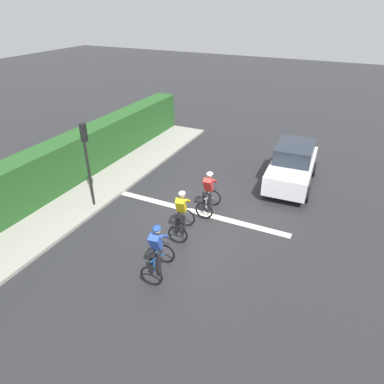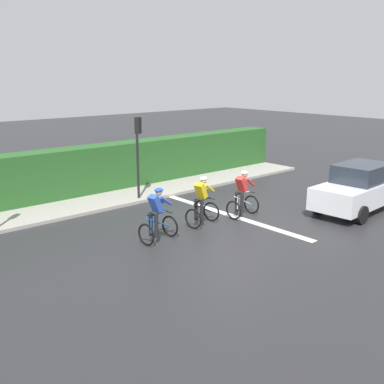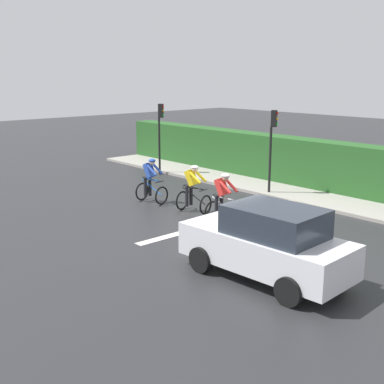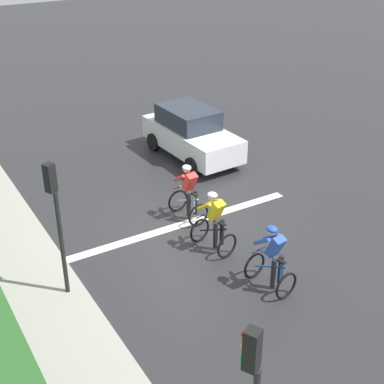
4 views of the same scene
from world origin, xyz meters
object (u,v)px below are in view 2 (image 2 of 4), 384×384
Objects in this scene: cyclist_second at (202,202)px; car_white at (358,188)px; traffic_light_near_crossing at (138,146)px; cyclist_mid at (242,195)px; cyclist_lead at (157,216)px.

car_white reaches higher than cyclist_second.
traffic_light_near_crossing is (3.96, -0.20, 1.43)m from cyclist_second.
cyclist_second is 4.22m from traffic_light_near_crossing.
car_white is 1.25× the size of traffic_light_near_crossing.
cyclist_mid is (-0.25, -1.71, 0.00)m from cyclist_second.
car_white is 8.51m from traffic_light_near_crossing.
traffic_light_near_crossing reaches higher than cyclist_lead.
cyclist_lead is 1.00× the size of cyclist_mid.
car_white reaches higher than cyclist_lead.
cyclist_lead and cyclist_second have the same top height.
cyclist_second and cyclist_mid have the same top height.
traffic_light_near_crossing reaches higher than cyclist_second.
cyclist_lead is at bearing 97.14° from cyclist_second.
cyclist_mid is 0.40× the size of car_white.
traffic_light_near_crossing is at bearing 38.89° from car_white.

